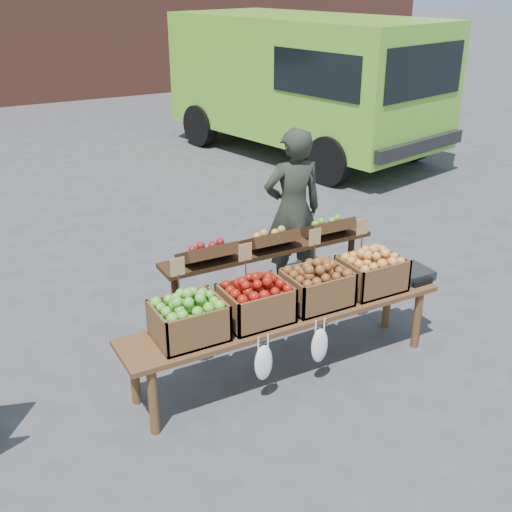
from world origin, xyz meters
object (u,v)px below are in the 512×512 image
crate_russet_pears (256,303)px  delivery_van (303,87)px  display_bench (286,342)px  crate_red_apples (316,288)px  crate_golden_apples (189,321)px  weighing_scale (410,274)px  vendor (293,211)px  crate_green_apples (372,273)px  back_table (269,275)px

crate_russet_pears → delivery_van: bearing=54.7°
display_bench → crate_red_apples: size_ratio=5.40×
crate_golden_apples → weighing_scale: 2.08m
vendor → crate_green_apples: vendor is taller
delivery_van → crate_golden_apples: 7.51m
delivery_van → weighing_scale: size_ratio=15.39×
crate_green_apples → crate_red_apples: bearing=180.0°
delivery_van → crate_green_apples: delivery_van is taller
delivery_van → back_table: delivery_van is taller
display_bench → crate_green_apples: bearing=0.0°
vendor → crate_golden_apples: size_ratio=3.34×
display_bench → crate_russet_pears: bearing=180.0°
vendor → crate_green_apples: 1.33m
crate_golden_apples → crate_red_apples: bearing=0.0°
back_table → weighing_scale: size_ratio=6.18×
display_bench → crate_russet_pears: (-0.28, 0.00, 0.42)m
vendor → back_table: size_ratio=0.80×
crate_golden_apples → crate_green_apples: bearing=0.0°
display_bench → weighing_scale: (1.25, 0.00, 0.33)m
crate_russet_pears → crate_red_apples: size_ratio=1.00×
crate_russet_pears → back_table: bearing=53.7°
delivery_van → crate_russet_pears: size_ratio=10.47×
vendor → back_table: bearing=54.8°
display_bench → crate_red_apples: bearing=0.0°
crate_russet_pears → display_bench: bearing=0.0°
crate_red_apples → crate_green_apples: 0.55m
display_bench → delivery_van: bearing=56.6°
back_table → display_bench: bearing=-109.4°
back_table → delivery_van: bearing=54.9°
back_table → crate_russet_pears: bearing=-126.3°
display_bench → crate_green_apples: (0.82, 0.00, 0.42)m
back_table → crate_red_apples: back_table is taller
crate_golden_apples → crate_red_apples: size_ratio=1.00×
back_table → crate_russet_pears: back_table is taller
crate_red_apples → weighing_scale: (0.97, 0.00, -0.10)m
crate_red_apples → weighing_scale: crate_red_apples is taller
vendor → weighing_scale: 1.40m
delivery_van → display_bench: bearing=-136.4°
back_table → display_bench: back_table is taller
display_bench → back_table: bearing=70.6°
crate_green_apples → weighing_scale: (0.43, 0.00, -0.10)m
crate_golden_apples → weighing_scale: bearing=0.0°
crate_green_apples → weighing_scale: crate_green_apples is taller
weighing_scale → crate_green_apples: bearing=180.0°
delivery_van → crate_green_apples: 6.61m
delivery_van → back_table: (-3.61, -5.13, -0.65)m
crate_russet_pears → crate_green_apples: size_ratio=1.00×
vendor → crate_red_apples: 1.46m
delivery_van → weighing_scale: 6.43m
weighing_scale → crate_golden_apples: bearing=180.0°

